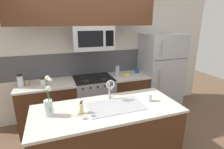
{
  "coord_description": "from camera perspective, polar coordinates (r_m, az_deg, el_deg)",
  "views": [
    {
      "loc": [
        -0.75,
        -2.32,
        2.01
      ],
      "look_at": [
        0.17,
        0.27,
        1.16
      ],
      "focal_mm": 28.0,
      "sensor_mm": 36.0,
      "label": 1
    }
  ],
  "objects": [
    {
      "name": "ground_plane",
      "position": [
        3.16,
        -1.33,
        -22.3
      ],
      "size": [
        10.0,
        10.0,
        0.0
      ],
      "primitive_type": "plane",
      "color": "brown"
    },
    {
      "name": "rear_partition",
      "position": [
        3.82,
        -3.21,
        6.42
      ],
      "size": [
        5.2,
        0.1,
        2.6
      ],
      "primitive_type": "cube",
      "color": "silver",
      "rests_on": "ground"
    },
    {
      "name": "splash_band",
      "position": [
        3.73,
        -7.37,
        3.67
      ],
      "size": [
        3.54,
        0.01,
        0.48
      ],
      "primitive_type": "cube",
      "color": "#4C4C51",
      "rests_on": "rear_partition"
    },
    {
      "name": "back_counter_left",
      "position": [
        3.58,
        -19.98,
        -9.67
      ],
      "size": [
        1.05,
        0.65,
        0.91
      ],
      "color": "#4C2B19",
      "rests_on": "ground"
    },
    {
      "name": "back_counter_right",
      "position": [
        3.88,
        5.09,
        -6.5
      ],
      "size": [
        0.78,
        0.65,
        0.91
      ],
      "color": "#4C2B19",
      "rests_on": "ground"
    },
    {
      "name": "stove_range",
      "position": [
        3.65,
        -5.85,
        -8.01
      ],
      "size": [
        0.76,
        0.64,
        0.93
      ],
      "color": "#A8AAAF",
      "rests_on": "ground"
    },
    {
      "name": "microwave",
      "position": [
        3.3,
        -6.42,
        11.8
      ],
      "size": [
        0.74,
        0.4,
        0.43
      ],
      "color": "#A8AAAF"
    },
    {
      "name": "upper_cabinet_band",
      "position": [
        3.24,
        -9.09,
        20.75
      ],
      "size": [
        2.53,
        0.34,
        0.6
      ],
      "primitive_type": "cube",
      "color": "#4C2B19"
    },
    {
      "name": "refrigerator",
      "position": [
        4.14,
        15.31,
        0.57
      ],
      "size": [
        0.86,
        0.74,
        1.74
      ],
      "color": "#A8AAAF",
      "rests_on": "ground"
    },
    {
      "name": "storage_jar_tall",
      "position": [
        3.4,
        -27.8,
        -1.82
      ],
      "size": [
        0.1,
        0.1,
        0.22
      ],
      "color": "silver",
      "rests_on": "back_counter_left"
    },
    {
      "name": "storage_jar_medium",
      "position": [
        3.44,
        -25.99,
        -2.28
      ],
      "size": [
        0.08,
        0.08,
        0.12
      ],
      "color": "#997F5B",
      "rests_on": "back_counter_left"
    },
    {
      "name": "storage_jar_short",
      "position": [
        3.38,
        -21.68,
        -2.08
      ],
      "size": [
        0.1,
        0.1,
        0.11
      ],
      "color": "silver",
      "rests_on": "back_counter_left"
    },
    {
      "name": "banana_bunch",
      "position": [
        3.64,
        4.61,
        -0.14
      ],
      "size": [
        0.19,
        0.12,
        0.07
      ],
      "color": "yellow",
      "rests_on": "back_counter_right"
    },
    {
      "name": "french_press",
      "position": [
        3.66,
        1.73,
        1.3
      ],
      "size": [
        0.09,
        0.09,
        0.27
      ],
      "color": "silver",
      "rests_on": "back_counter_right"
    },
    {
      "name": "coffee_tin",
      "position": [
        3.85,
        8.22,
        1.24
      ],
      "size": [
        0.08,
        0.08,
        0.11
      ],
      "primitive_type": "cylinder",
      "color": "#1E5184",
      "rests_on": "back_counter_right"
    },
    {
      "name": "island_counter",
      "position": [
        2.59,
        -1.44,
        -19.69
      ],
      "size": [
        1.95,
        0.83,
        0.91
      ],
      "color": "#4C2B19",
      "rests_on": "ground"
    },
    {
      "name": "kitchen_sink",
      "position": [
        2.41,
        1.16,
        -11.79
      ],
      "size": [
        0.76,
        0.44,
        0.16
      ],
      "color": "#ADAFB5",
      "rests_on": "island_counter"
    },
    {
      "name": "sink_faucet",
      "position": [
        2.49,
        -0.56,
        -4.1
      ],
      "size": [
        0.14,
        0.14,
        0.31
      ],
      "color": "#B7BABF",
      "rests_on": "island_counter"
    },
    {
      "name": "dish_soap_bottle",
      "position": [
        2.22,
        -10.01,
        -10.78
      ],
      "size": [
        0.06,
        0.05,
        0.16
      ],
      "color": "#DBCC75",
      "rests_on": "island_counter"
    },
    {
      "name": "drinking_glass",
      "position": [
        2.56,
        12.13,
        -7.31
      ],
      "size": [
        0.07,
        0.07,
        0.11
      ],
      "color": "silver",
      "rests_on": "island_counter"
    },
    {
      "name": "flower_vase",
      "position": [
        2.24,
        -19.96,
        -9.12
      ],
      "size": [
        0.12,
        0.21,
        0.48
      ],
      "color": "silver",
      "rests_on": "island_counter"
    }
  ]
}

